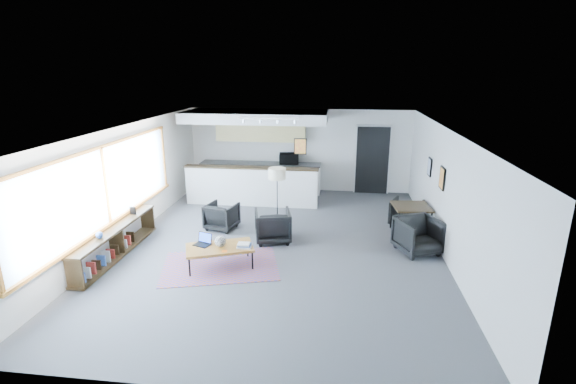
# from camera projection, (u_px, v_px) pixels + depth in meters

# --- Properties ---
(room) EXTENTS (7.02, 9.02, 2.62)m
(room) POSITION_uv_depth(u_px,v_px,m) (279.00, 189.00, 9.01)
(room) COLOR #49494C
(room) RESTS_ON ground
(window) EXTENTS (0.10, 5.95, 1.66)m
(window) POSITION_uv_depth(u_px,v_px,m) (105.00, 188.00, 8.51)
(window) COLOR #8CBFFF
(window) RESTS_ON room
(console) EXTENTS (0.35, 3.00, 0.80)m
(console) POSITION_uv_depth(u_px,v_px,m) (115.00, 242.00, 8.67)
(console) COLOR #302211
(console) RESTS_ON floor
(kitchenette) EXTENTS (4.20, 1.96, 2.60)m
(kitchenette) POSITION_uv_depth(u_px,v_px,m) (257.00, 152.00, 12.65)
(kitchenette) COLOR white
(kitchenette) RESTS_ON floor
(doorway) EXTENTS (1.10, 0.12, 2.15)m
(doorway) POSITION_uv_depth(u_px,v_px,m) (372.00, 160.00, 13.01)
(doorway) COLOR black
(doorway) RESTS_ON room
(track_light) EXTENTS (1.60, 0.07, 0.15)m
(track_light) POSITION_uv_depth(u_px,v_px,m) (268.00, 120.00, 10.82)
(track_light) COLOR silver
(track_light) RESTS_ON room
(wall_art_lower) EXTENTS (0.03, 0.38, 0.48)m
(wall_art_lower) POSITION_uv_depth(u_px,v_px,m) (442.00, 178.00, 8.91)
(wall_art_lower) COLOR black
(wall_art_lower) RESTS_ON room
(wall_art_upper) EXTENTS (0.03, 0.34, 0.44)m
(wall_art_upper) POSITION_uv_depth(u_px,v_px,m) (430.00, 167.00, 10.16)
(wall_art_upper) COLOR black
(wall_art_upper) RESTS_ON room
(kilim_rug) EXTENTS (2.57, 2.06, 0.01)m
(kilim_rug) POSITION_uv_depth(u_px,v_px,m) (220.00, 266.00, 8.35)
(kilim_rug) COLOR #653C4E
(kilim_rug) RESTS_ON floor
(coffee_table) EXTENTS (1.47, 1.13, 0.43)m
(coffee_table) POSITION_uv_depth(u_px,v_px,m) (220.00, 248.00, 8.23)
(coffee_table) COLOR brown
(coffee_table) RESTS_ON floor
(laptop) EXTENTS (0.38, 0.34, 0.22)m
(laptop) POSITION_uv_depth(u_px,v_px,m) (204.00, 241.00, 8.33)
(laptop) COLOR black
(laptop) RESTS_ON coffee_table
(ceramic_pot) EXTENTS (0.22, 0.22, 0.22)m
(ceramic_pot) POSITION_uv_depth(u_px,v_px,m) (220.00, 241.00, 8.20)
(ceramic_pot) COLOR gray
(ceramic_pot) RESTS_ON coffee_table
(book_stack) EXTENTS (0.29, 0.24, 0.09)m
(book_stack) POSITION_uv_depth(u_px,v_px,m) (244.00, 245.00, 8.19)
(book_stack) COLOR silver
(book_stack) RESTS_ON coffee_table
(coaster) EXTENTS (0.11, 0.11, 0.01)m
(coaster) POSITION_uv_depth(u_px,v_px,m) (224.00, 251.00, 8.01)
(coaster) COLOR #E5590C
(coaster) RESTS_ON coffee_table
(armchair_left) EXTENTS (0.82, 0.79, 0.71)m
(armchair_left) POSITION_uv_depth(u_px,v_px,m) (222.00, 215.00, 10.21)
(armchair_left) COLOR black
(armchair_left) RESTS_ON floor
(armchair_right) EXTENTS (0.93, 0.89, 0.80)m
(armchair_right) POSITION_uv_depth(u_px,v_px,m) (273.00, 224.00, 9.48)
(armchair_right) COLOR black
(armchair_right) RESTS_ON floor
(floor_lamp) EXTENTS (0.54, 0.54, 1.47)m
(floor_lamp) POSITION_uv_depth(u_px,v_px,m) (277.00, 176.00, 10.20)
(floor_lamp) COLOR black
(floor_lamp) RESTS_ON floor
(dining_table) EXTENTS (0.91, 0.91, 0.70)m
(dining_table) POSITION_uv_depth(u_px,v_px,m) (411.00, 208.00, 9.81)
(dining_table) COLOR #302211
(dining_table) RESTS_ON floor
(dining_chair_near) EXTENTS (0.91, 0.89, 0.72)m
(dining_chair_near) POSITION_uv_depth(u_px,v_px,m) (418.00, 237.00, 8.88)
(dining_chair_near) COLOR black
(dining_chair_near) RESTS_ON floor
(dining_chair_far) EXTENTS (0.78, 0.76, 0.62)m
(dining_chair_far) POSITION_uv_depth(u_px,v_px,m) (406.00, 214.00, 10.45)
(dining_chair_far) COLOR black
(dining_chair_far) RESTS_ON floor
(microwave) EXTENTS (0.63, 0.40, 0.40)m
(microwave) POSITION_uv_depth(u_px,v_px,m) (289.00, 157.00, 13.04)
(microwave) COLOR black
(microwave) RESTS_ON kitchenette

